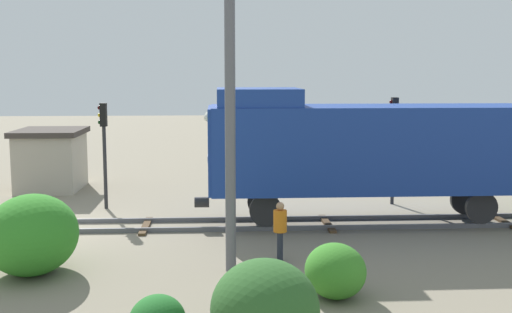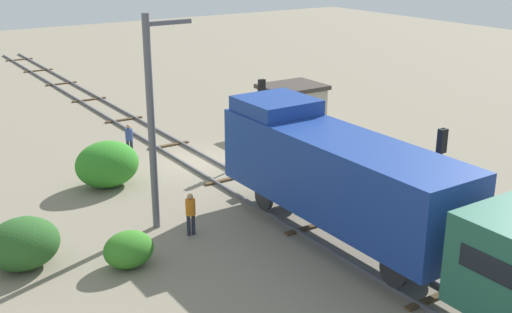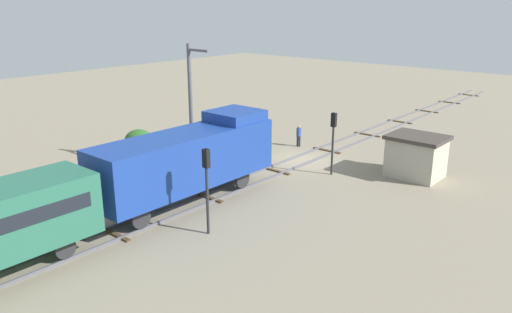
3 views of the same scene
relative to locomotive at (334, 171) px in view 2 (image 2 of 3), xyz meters
name	(u,v)px [view 2 (image 2 of 3)]	position (x,y,z in m)	size (l,w,h in m)	color
ground_plane	(196,162)	(0.00, -10.70, -2.77)	(113.40, 113.40, 0.00)	gray
railway_track	(196,161)	(0.00, -10.70, -2.70)	(2.40, 75.60, 0.16)	#595960
locomotive	(334,171)	(0.00, 0.00, 0.00)	(2.90, 11.60, 4.60)	navy
traffic_signal_near	(262,104)	(-3.20, -9.46, 0.10)	(0.32, 0.34, 4.12)	#262628
traffic_signal_mid	(440,163)	(-3.40, 1.95, 0.21)	(0.32, 0.34, 4.30)	#262628
worker_near_track	(129,138)	(2.40, -13.48, -1.78)	(0.38, 0.38, 1.70)	#262B38
worker_by_signal	(191,211)	(4.20, -3.31, -1.78)	(0.38, 0.38, 1.70)	#262B38
catenary_mast	(152,119)	(4.94, -4.71, 1.63)	(1.94, 0.28, 8.31)	#595960
relay_hut	(292,107)	(-7.50, -12.63, -1.38)	(3.50, 2.90, 2.74)	#B2A893
bush_near	(107,164)	(4.95, -9.95, -1.71)	(2.92, 2.39, 2.13)	#328526
bush_mid	(23,244)	(10.22, -4.16, -1.86)	(2.51, 2.06, 1.83)	#2C5B26
bush_far	(129,249)	(7.17, -2.27, -2.13)	(1.77, 1.45, 1.29)	#378126
bush_back	(24,229)	(9.67, -6.22, -2.28)	(1.37, 1.12, 1.00)	#216826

